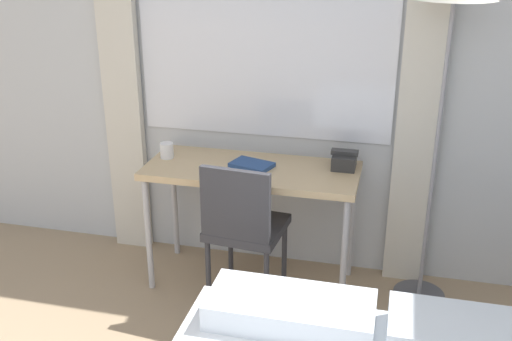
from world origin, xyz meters
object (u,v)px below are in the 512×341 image
at_px(telephone, 344,160).
at_px(mug, 167,150).
at_px(standing_lamp, 454,2).
at_px(book, 252,165).
at_px(desk, 252,178).
at_px(desk_chair, 243,224).

distance_m(telephone, mug, 1.05).
distance_m(standing_lamp, book, 1.37).
bearing_deg(desk, book, 98.02).
bearing_deg(mug, telephone, 5.09).
height_order(desk, mug, mug).
height_order(desk_chair, book, desk_chair).
bearing_deg(desk_chair, mug, 156.64).
xyz_separation_m(standing_lamp, telephone, (-0.49, 0.07, -0.89)).
xyz_separation_m(desk, mug, (-0.53, 0.03, 0.11)).
xyz_separation_m(desk, standing_lamp, (1.00, 0.05, 1.01)).
relative_size(telephone, book, 0.63).
bearing_deg(standing_lamp, mug, -179.19).
height_order(desk, book, book).
xyz_separation_m(standing_lamp, book, (-1.00, -0.04, -0.93)).
bearing_deg(mug, book, -2.40).
bearing_deg(desk_chair, desk, 99.32).
relative_size(desk, mug, 13.32).
xyz_separation_m(desk_chair, telephone, (0.50, 0.39, 0.28)).
distance_m(book, mug, 0.53).
height_order(desk_chair, standing_lamp, standing_lamp).
xyz_separation_m(telephone, mug, (-1.04, -0.09, -0.00)).
relative_size(desk, standing_lamp, 0.63).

